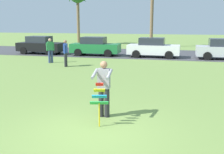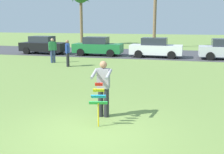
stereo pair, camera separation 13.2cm
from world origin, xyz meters
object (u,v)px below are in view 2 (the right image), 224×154
parked_car_green (98,47)px  kite_held (98,98)px  person_walker_far (68,52)px  parked_car_black (43,45)px  person_walker_near (53,50)px  parked_car_white (156,48)px  person_kite_flyer (103,87)px

parked_car_green → kite_held: bearing=-72.0°
person_walker_far → parked_car_black: bearing=129.6°
kite_held → parked_car_black: bearing=123.3°
person_walker_near → person_walker_far: (1.73, -1.31, 0.00)m
parked_car_black → parked_car_white: bearing=-0.0°
parked_car_black → parked_car_white: same height
person_kite_flyer → person_walker_near: 12.07m
parked_car_black → parked_car_white: size_ratio=1.01×
parked_car_black → parked_car_green: 5.18m
kite_held → person_walker_far: person_walker_far is taller
parked_car_white → parked_car_green: bearing=-180.0°
kite_held → person_walker_far: bearing=118.6°
parked_car_white → person_walker_far: size_ratio=2.44×
kite_held → parked_car_green: (-5.06, 15.57, -0.00)m
kite_held → person_walker_far: (-5.08, 9.33, 0.15)m
person_walker_near → person_walker_far: same height
parked_car_white → person_walker_near: size_ratio=2.44×
parked_car_green → parked_car_white: same height
person_kite_flyer → kite_held: bearing=-85.6°
parked_car_black → parked_car_green: (5.18, -0.00, 0.00)m
kite_held → parked_car_black: size_ratio=0.27×
person_kite_flyer → person_walker_far: (-5.03, 8.70, -0.02)m
person_kite_flyer → parked_car_green: 15.76m
person_kite_flyer → kite_held: (0.05, -0.64, -0.17)m
parked_car_green → parked_car_white: (4.99, 0.00, 0.00)m
kite_held → parked_car_green: bearing=108.0°
person_kite_flyer → kite_held: size_ratio=1.50×
person_kite_flyer → parked_car_green: person_kite_flyer is taller
person_walker_near → person_walker_far: size_ratio=1.00×
kite_held → parked_car_green: size_ratio=0.27×
kite_held → person_walker_near: bearing=122.6°
person_walker_near → kite_held: bearing=-57.4°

